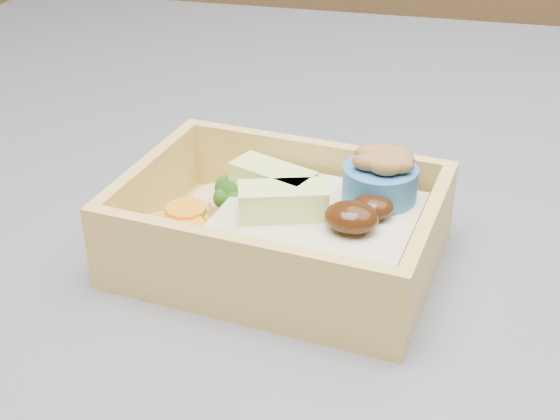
# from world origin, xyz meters

# --- Properties ---
(bento_box) EXTENTS (0.21, 0.16, 0.07)m
(bento_box) POSITION_xyz_m (-0.12, -0.25, 0.94)
(bento_box) COLOR #D7B359
(bento_box) RESTS_ON island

